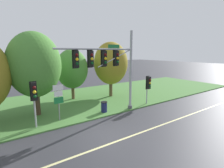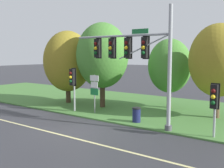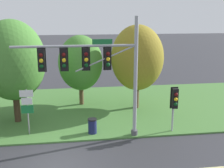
{
  "view_description": "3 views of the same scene",
  "coord_description": "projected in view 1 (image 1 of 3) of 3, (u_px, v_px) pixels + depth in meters",
  "views": [
    {
      "loc": [
        -5.92,
        -8.93,
        5.29
      ],
      "look_at": [
        2.92,
        3.61,
        2.45
      ],
      "focal_mm": 28.0,
      "sensor_mm": 36.0,
      "label": 1
    },
    {
      "loc": [
        11.12,
        -11.47,
        4.45
      ],
      "look_at": [
        -0.01,
        3.38,
        2.4
      ],
      "focal_mm": 45.0,
      "sensor_mm": 36.0,
      "label": 2
    },
    {
      "loc": [
        0.93,
        -12.47,
        7.3
      ],
      "look_at": [
        3.13,
        3.45,
        3.14
      ],
      "focal_mm": 45.0,
      "sensor_mm": 36.0,
      "label": 3
    }
  ],
  "objects": [
    {
      "name": "tree_left_of_mast",
      "position": [
        34.0,
        65.0,
        13.88
      ],
      "size": [
        4.16,
        4.16,
        6.77
      ],
      "color": "#423021",
      "rests_on": "grass_verge"
    },
    {
      "name": "pedestrian_signal_near_kerb",
      "position": [
        34.0,
        94.0,
        11.66
      ],
      "size": [
        0.46,
        0.55,
        3.25
      ],
      "color": "#9EA0A5",
      "rests_on": "grass_verge"
    },
    {
      "name": "traffic_signal_mast",
      "position": [
        110.0,
        63.0,
        14.13
      ],
      "size": [
        6.98,
        0.49,
        6.98
      ],
      "color": "#9EA0A5",
      "rests_on": "grass_verge"
    },
    {
      "name": "route_sign_post",
      "position": [
        59.0,
        98.0,
        13.1
      ],
      "size": [
        0.78,
        0.08,
        2.82
      ],
      "color": "slate",
      "rests_on": "grass_verge"
    },
    {
      "name": "ground_plane",
      "position": [
        107.0,
        133.0,
        11.49
      ],
      "size": [
        160.0,
        160.0,
        0.0
      ],
      "primitive_type": "plane",
      "color": "#333338"
    },
    {
      "name": "trash_bin",
      "position": [
        104.0,
        107.0,
        15.2
      ],
      "size": [
        0.56,
        0.56,
        0.93
      ],
      "color": "#191E4C",
      "rests_on": "grass_verge"
    },
    {
      "name": "grass_verge",
      "position": [
        63.0,
        103.0,
        18.11
      ],
      "size": [
        48.0,
        11.5,
        0.1
      ],
      "primitive_type": "cube",
      "color": "#477A38",
      "rests_on": "ground"
    },
    {
      "name": "tree_mid_verge",
      "position": [
        111.0,
        63.0,
        20.1
      ],
      "size": [
        3.9,
        3.9,
        6.31
      ],
      "color": "brown",
      "rests_on": "grass_verge"
    },
    {
      "name": "lane_stripe",
      "position": [
        118.0,
        141.0,
        10.52
      ],
      "size": [
        36.0,
        0.16,
        0.01
      ],
      "primitive_type": "cube",
      "color": "beige",
      "rests_on": "ground"
    },
    {
      "name": "pedestrian_signal_further_along",
      "position": [
        148.0,
        84.0,
        17.31
      ],
      "size": [
        0.46,
        0.55,
        2.83
      ],
      "color": "#9EA0A5",
      "rests_on": "grass_verge"
    },
    {
      "name": "tree_behind_signpost",
      "position": [
        72.0,
        69.0,
        18.96
      ],
      "size": [
        3.42,
        3.42,
        5.49
      ],
      "color": "brown",
      "rests_on": "grass_verge"
    }
  ]
}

